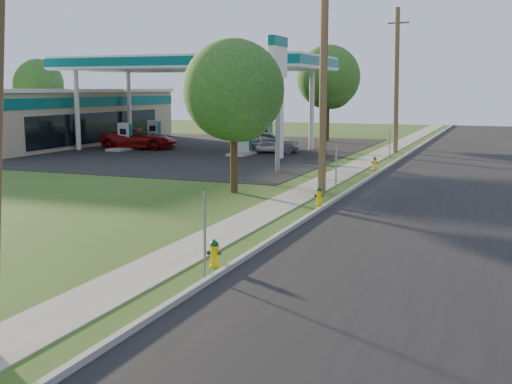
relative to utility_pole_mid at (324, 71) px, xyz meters
The scene contains 25 objects.
ground_plane 17.72m from the utility_pole_mid, 87.98° to the right, with size 140.00×140.00×0.00m, color #2E4E15.
road 9.97m from the utility_pole_mid, 53.92° to the right, with size 8.00×120.00×0.02m, color black.
curb 8.60m from the utility_pole_mid, 81.07° to the right, with size 0.15×120.00×0.15m, color #99978D.
sidewalk 8.59m from the utility_pole_mid, 95.31° to the right, with size 1.50×120.00×0.03m, color gray.
forecourt 22.06m from the utility_pole_mid, 135.75° to the left, with size 26.00×28.00×0.02m, color black.
utility_pole_mid is the anchor object (origin of this frame).
utility_pole_far 18.00m from the utility_pole_mid, 90.00° to the left, with size 1.40×0.32×9.50m.
sign_post_near 13.42m from the utility_pole_mid, 86.20° to the right, with size 0.05×0.04×2.00m, color gray.
sign_post_mid 4.17m from the utility_pole_mid, 49.64° to the right, with size 0.05×0.04×2.00m, color gray.
sign_post_far 11.91m from the utility_pole_mid, 85.66° to the left, with size 0.05×0.04×2.00m, color gray.
gas_canopy 20.14m from the utility_pole_mid, 131.78° to the left, with size 18.18×9.18×6.40m.
fuel_pump_nw 22.52m from the utility_pole_mid, 144.01° to the left, with size 1.20×3.20×1.90m.
fuel_pump_ne 16.31m from the utility_pole_mid, 124.40° to the left, with size 1.20×3.20×1.90m.
fuel_pump_sw 25.05m from the utility_pole_mid, 136.48° to the left, with size 1.20×3.20×1.90m.
fuel_pump_se 19.65m from the utility_pole_mid, 117.63° to the left, with size 1.20×3.20×1.90m.
convenience_store 30.48m from the utility_pole_mid, 150.38° to the left, with size 10.40×22.40×4.25m.
price_pylon 6.76m from the utility_pole_mid, 125.34° to the left, with size 0.34×2.04×6.85m.
tree_verge 3.70m from the utility_pole_mid, 156.57° to the right, with size 4.14×4.14×6.27m.
tree_lot 25.88m from the utility_pole_mid, 104.51° to the left, with size 5.10×5.10×7.73m.
tree_back 40.42m from the utility_pole_mid, 145.68° to the left, with size 4.60×4.60×6.98m.
hydrant_near 12.77m from the utility_pole_mid, 86.85° to the right, with size 0.35×0.32×0.69m.
hydrant_mid 5.49m from the utility_pole_mid, 76.22° to the right, with size 0.35×0.32×0.68m.
hydrant_far 9.79m from the utility_pole_mid, 86.54° to the left, with size 0.35×0.31×0.67m.
car_red 22.58m from the utility_pole_mid, 141.22° to the left, with size 2.44×5.29×1.47m, color #6A0806.
car_silver 17.17m from the utility_pole_mid, 118.43° to the left, with size 1.76×4.37×1.49m, color #9FA1A6.
Camera 1 is at (6.47, -8.48, 4.26)m, focal length 45.00 mm.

